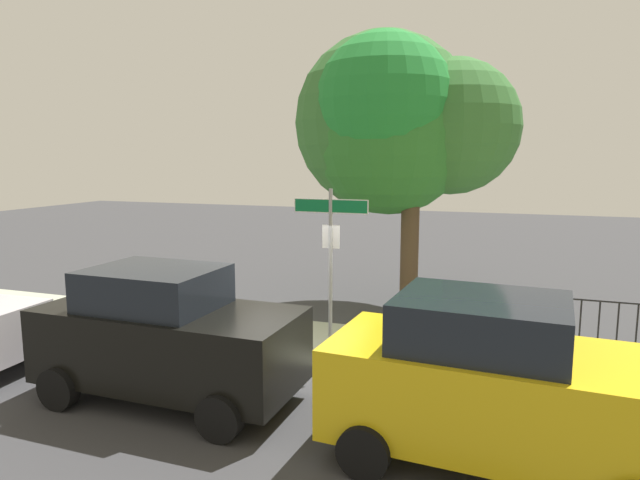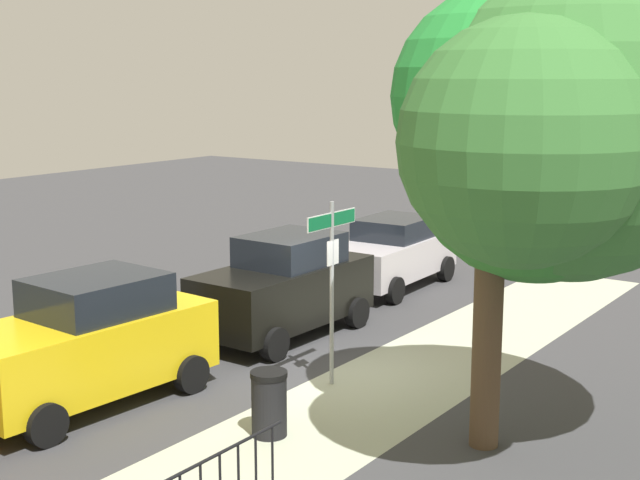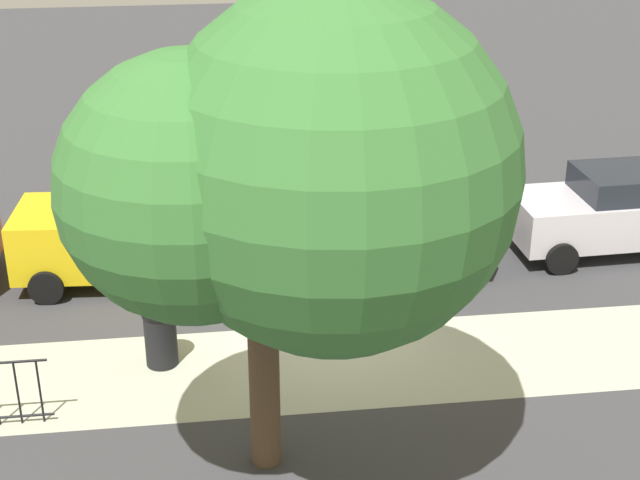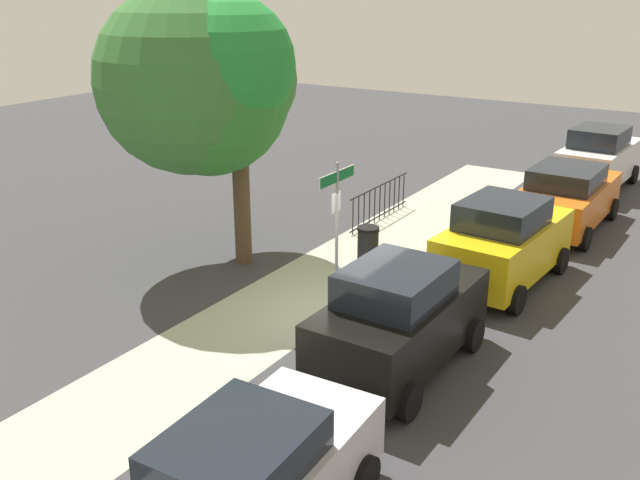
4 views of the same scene
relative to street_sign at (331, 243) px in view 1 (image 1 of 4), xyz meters
The scene contains 7 objects.
ground_plane 2.30m from the street_sign, 145.51° to the right, with size 60.00×60.00×0.00m, color #38383A.
sidewalk_strip 2.76m from the street_sign, 32.41° to the left, with size 24.00×2.60×0.00m, color #A9AF96.
street_sign is the anchor object (origin of this frame).
shade_tree 4.37m from the street_sign, 84.07° to the left, with size 5.28×4.61×6.66m.
car_black 3.24m from the street_sign, 127.23° to the right, with size 4.03×2.03×2.05m.
car_yellow 4.17m from the street_sign, 42.02° to the right, with size 4.21×2.28×2.06m.
trash_bin 2.93m from the street_sign, 12.01° to the left, with size 0.55×0.55×0.98m.
Camera 1 is at (3.65, -8.95, 3.70)m, focal length 31.27 mm.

